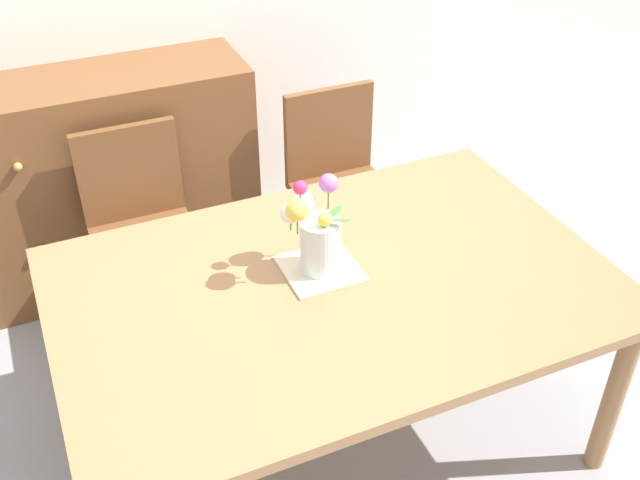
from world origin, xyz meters
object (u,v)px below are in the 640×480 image
(dresser, at_px, (97,184))
(flower_vase, at_px, (315,232))
(dining_table, at_px, (334,298))
(chair_left, at_px, (141,220))
(chair_right, at_px, (338,176))

(dresser, xyz_separation_m, flower_vase, (0.53, -1.24, 0.38))
(dining_table, distance_m, chair_left, 1.04)
(dining_table, height_order, chair_left, chair_left)
(chair_left, relative_size, flower_vase, 2.92)
(dresser, height_order, flower_vase, flower_vase)
(chair_left, relative_size, dresser, 0.64)
(chair_right, bearing_deg, chair_left, 0.00)
(chair_right, height_order, dresser, dresser)
(dining_table, distance_m, chair_right, 1.04)
(flower_vase, bearing_deg, chair_right, 60.41)
(flower_vase, bearing_deg, chair_left, 116.62)
(dresser, relative_size, flower_vase, 4.56)
(chair_left, height_order, flower_vase, flower_vase)
(chair_right, relative_size, dresser, 0.64)
(chair_left, bearing_deg, dining_table, 115.84)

